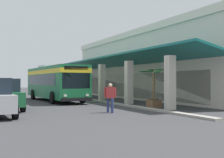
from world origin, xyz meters
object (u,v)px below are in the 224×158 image
object	(u,v)px
parked_suv_green	(1,94)
transit_bus	(55,81)
potted_palm	(154,96)
pedestrian	(110,96)

from	to	relation	value
parked_suv_green	transit_bus	bearing A→B (deg)	143.93
parked_suv_green	potted_palm	distance (m)	9.98
transit_bus	parked_suv_green	size ratio (longest dim) A/B	2.30
potted_palm	transit_bus	bearing A→B (deg)	-155.98
transit_bus	potted_palm	size ratio (longest dim) A/B	4.22
transit_bus	pedestrian	xyz separation A→B (m)	(11.43, 0.27, -0.90)
pedestrian	potted_palm	size ratio (longest dim) A/B	0.63
transit_bus	pedestrian	bearing A→B (deg)	1.37
potted_palm	parked_suv_green	bearing A→B (deg)	-104.91
pedestrian	potted_palm	distance (m)	4.41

